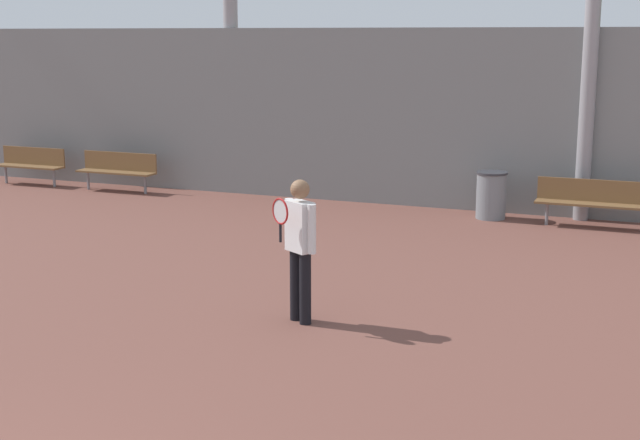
{
  "coord_description": "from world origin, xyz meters",
  "views": [
    {
      "loc": [
        4.51,
        -3.52,
        3.38
      ],
      "look_at": [
        0.23,
        7.08,
        1.0
      ],
      "focal_mm": 50.0,
      "sensor_mm": 36.0,
      "label": 1
    }
  ],
  "objects_px": {
    "tennis_player": "(300,242)",
    "bench_courtside_near": "(597,199)",
    "bench_courtside_far": "(31,162)",
    "bench_adjacent_court": "(118,167)",
    "trash_bin": "(491,195)"
  },
  "relations": [
    {
      "from": "tennis_player",
      "to": "bench_adjacent_court",
      "type": "bearing_deg",
      "value": 168.24
    },
    {
      "from": "bench_courtside_far",
      "to": "bench_adjacent_court",
      "type": "xyz_separation_m",
      "value": [
        2.35,
        0.0,
        0.0
      ]
    },
    {
      "from": "tennis_player",
      "to": "bench_courtside_near",
      "type": "distance_m",
      "value": 7.45
    },
    {
      "from": "tennis_player",
      "to": "trash_bin",
      "type": "xyz_separation_m",
      "value": [
        0.89,
        6.98,
        -0.54
      ]
    },
    {
      "from": "tennis_player",
      "to": "bench_courtside_near",
      "type": "height_order",
      "value": "tennis_player"
    },
    {
      "from": "bench_courtside_far",
      "to": "trash_bin",
      "type": "bearing_deg",
      "value": 0.52
    },
    {
      "from": "bench_courtside_far",
      "to": "bench_adjacent_court",
      "type": "bearing_deg",
      "value": 0.01
    },
    {
      "from": "bench_courtside_far",
      "to": "bench_adjacent_court",
      "type": "height_order",
      "value": "same"
    },
    {
      "from": "bench_courtside_near",
      "to": "tennis_player",
      "type": "bearing_deg",
      "value": -112.15
    },
    {
      "from": "bench_courtside_near",
      "to": "trash_bin",
      "type": "xyz_separation_m",
      "value": [
        -1.91,
        0.1,
        -0.08
      ]
    },
    {
      "from": "trash_bin",
      "to": "bench_courtside_near",
      "type": "bearing_deg",
      "value": -2.85
    },
    {
      "from": "tennis_player",
      "to": "bench_adjacent_court",
      "type": "relative_size",
      "value": 0.93
    },
    {
      "from": "bench_courtside_near",
      "to": "bench_adjacent_court",
      "type": "height_order",
      "value": "same"
    },
    {
      "from": "tennis_player",
      "to": "bench_courtside_far",
      "type": "height_order",
      "value": "tennis_player"
    },
    {
      "from": "tennis_player",
      "to": "trash_bin",
      "type": "bearing_deg",
      "value": 114.26
    }
  ]
}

